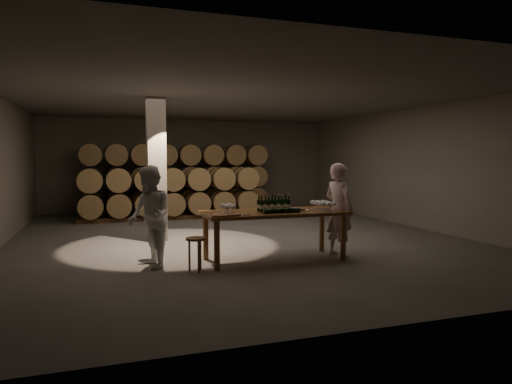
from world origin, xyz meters
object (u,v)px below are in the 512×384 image
object	(u,v)px
notebook_near	(232,215)
person_man	(339,210)
bottle_cluster	(274,205)
plate	(302,210)
stool	(196,244)
person_woman	(150,217)
tasting_table	(274,217)

from	to	relation	value
notebook_near	person_man	xyz separation A→B (m)	(2.19, 0.31, -0.03)
notebook_near	person_man	size ratio (longest dim) A/B	0.14
bottle_cluster	person_man	size ratio (longest dim) A/B	0.34
plate	stool	bearing A→B (deg)	-171.84
plate	stool	xyz separation A→B (m)	(-2.04, -0.29, -0.45)
person_woman	notebook_near	bearing A→B (deg)	55.88
person_woman	stool	bearing A→B (deg)	42.46
tasting_table	person_woman	bearing A→B (deg)	177.12
tasting_table	plate	bearing A→B (deg)	-7.93
tasting_table	person_woman	xyz separation A→B (m)	(-2.21, 0.11, 0.08)
bottle_cluster	notebook_near	size ratio (longest dim) A/B	2.44
plate	notebook_near	size ratio (longest dim) A/B	1.06
notebook_near	stool	world-z (taller)	notebook_near
tasting_table	bottle_cluster	xyz separation A→B (m)	(-0.01, -0.01, 0.21)
plate	stool	size ratio (longest dim) A/B	0.46
notebook_near	person_man	distance (m)	2.21
bottle_cluster	notebook_near	xyz separation A→B (m)	(-0.90, -0.38, -0.09)
bottle_cluster	person_man	bearing A→B (deg)	-3.27
plate	person_woman	xyz separation A→B (m)	(-2.73, 0.18, -0.03)
bottle_cluster	tasting_table	bearing A→B (deg)	22.53
plate	notebook_near	xyz separation A→B (m)	(-1.43, -0.32, 0.01)
stool	person_man	size ratio (longest dim) A/B	0.32
plate	person_woman	size ratio (longest dim) A/B	0.15
tasting_table	person_man	size ratio (longest dim) A/B	1.47
stool	plate	bearing A→B (deg)	8.16
bottle_cluster	stool	size ratio (longest dim) A/B	1.07
bottle_cluster	person_woman	bearing A→B (deg)	176.96
tasting_table	bottle_cluster	size ratio (longest dim) A/B	4.36
tasting_table	stool	bearing A→B (deg)	-166.48
stool	person_man	xyz separation A→B (m)	(2.79, 0.29, 0.43)
stool	person_man	bearing A→B (deg)	5.83
tasting_table	stool	world-z (taller)	tasting_table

